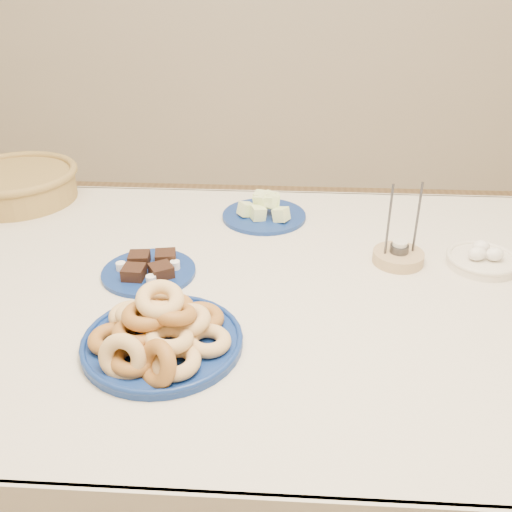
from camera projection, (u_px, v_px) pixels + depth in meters
The scene contains 8 objects.
ground at pixel (257, 510), 1.62m from camera, with size 5.00×5.00×0.00m, color #997248.
dining_table at pixel (257, 324), 1.31m from camera, with size 1.71×1.11×0.75m.
donut_platter at pixel (160, 333), 1.04m from camera, with size 0.39×0.39×0.14m.
melon_plate at pixel (265, 211), 1.56m from camera, with size 0.29×0.29×0.08m.
brownie_plate at pixel (149, 270), 1.30m from camera, with size 0.27×0.27×0.04m.
wicker_basket at pixel (16, 183), 1.66m from camera, with size 0.47×0.47×0.09m.
candle_holder at pixel (398, 255), 1.34m from camera, with size 0.14×0.14×0.20m.
egg_bowl at pixel (482, 259), 1.33m from camera, with size 0.20×0.20×0.05m.
Camera 1 is at (0.06, -1.07, 1.41)m, focal length 40.00 mm.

